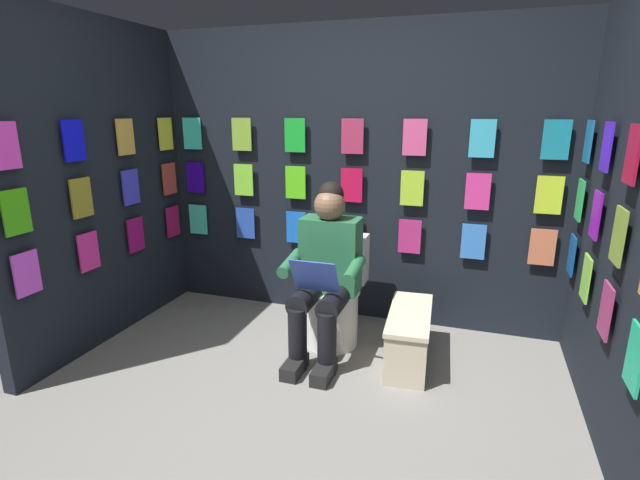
% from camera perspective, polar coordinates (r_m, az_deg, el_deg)
% --- Properties ---
extents(ground_plane, '(30.00, 30.00, 0.00)m').
position_cam_1_polar(ground_plane, '(2.59, -7.51, -24.32)').
color(ground_plane, gray).
extents(display_wall_back, '(3.28, 0.14, 2.28)m').
position_cam_1_polar(display_wall_back, '(3.75, 4.17, 7.51)').
color(display_wall_back, black).
rests_on(display_wall_back, ground).
extents(display_wall_left, '(0.14, 1.78, 2.28)m').
position_cam_1_polar(display_wall_left, '(2.81, 33.03, 2.41)').
color(display_wall_left, black).
rests_on(display_wall_left, ground).
extents(display_wall_right, '(0.14, 1.78, 2.28)m').
position_cam_1_polar(display_wall_right, '(3.73, -25.26, 6.04)').
color(display_wall_right, black).
rests_on(display_wall_right, ground).
extents(toilet, '(0.41, 0.55, 0.77)m').
position_cam_1_polar(toilet, '(3.48, 1.72, -6.93)').
color(toilet, white).
rests_on(toilet, ground).
extents(person_reading, '(0.52, 0.68, 1.19)m').
position_cam_1_polar(person_reading, '(3.18, 0.57, -3.84)').
color(person_reading, '#286B42').
rests_on(person_reading, ground).
extents(comic_longbox_near, '(0.32, 0.74, 0.36)m').
position_cam_1_polar(comic_longbox_near, '(3.29, 10.65, -11.38)').
color(comic_longbox_near, beige).
rests_on(comic_longbox_near, ground).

